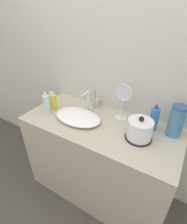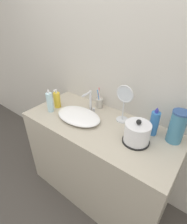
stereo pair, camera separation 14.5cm
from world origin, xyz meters
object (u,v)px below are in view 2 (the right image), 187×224
Objects in this scene: electric_kettle at (137,134)px; lotion_bottle at (57,100)px; faucet at (90,101)px; mouthwash_bottle at (154,123)px; water_pitcher at (177,127)px; toothbrush_cup at (99,103)px; vanity_mirror at (124,101)px; shampoo_bottle at (50,102)px.

electric_kettle is 0.84m from lotion_bottle.
faucet is 0.87× the size of mouthwash_bottle.
toothbrush_cup is at bearing 175.24° from water_pitcher.
electric_kettle is 0.31m from vanity_mirror.
toothbrush_cup is at bearing 46.70° from shampoo_bottle.
vanity_mirror reaches higher than lotion_bottle.
vanity_mirror is (-0.28, 0.02, 0.09)m from mouthwash_bottle.
faucet is 1.11× the size of lotion_bottle.
lotion_bottle is 0.81× the size of shampoo_bottle.
toothbrush_cup is at bearing 172.50° from mouthwash_bottle.
lotion_bottle is (-0.31, -0.13, -0.04)m from faucet.
water_pitcher is (1.04, 0.28, 0.03)m from shampoo_bottle.
faucet is 0.59m from mouthwash_bottle.
electric_kettle is 0.79× the size of water_pitcher.
electric_kettle is 0.99× the size of toothbrush_cup.
mouthwash_bottle is 0.72× the size of vanity_mirror.
mouthwash_bottle is (0.06, 0.17, 0.03)m from electric_kettle.
lotion_bottle is (-0.33, -0.24, 0.03)m from toothbrush_cup.
shampoo_bottle is at bearing -133.30° from toothbrush_cup.
shampoo_bottle is 0.70× the size of vanity_mirror.
electric_kettle is 0.29m from water_pitcher.
mouthwash_bottle is (0.57, -0.07, 0.05)m from toothbrush_cup.
water_pitcher is at bearing 40.29° from electric_kettle.
water_pitcher is (0.21, 0.18, 0.05)m from electric_kettle.
toothbrush_cup is 0.41m from lotion_bottle.
toothbrush_cup is 1.09× the size of lotion_bottle.
toothbrush_cup is 0.80× the size of water_pitcher.
vanity_mirror is at bearing 10.47° from faucet.
shampoo_bottle reaches higher than toothbrush_cup.
vanity_mirror is (0.62, 0.18, 0.11)m from lotion_bottle.
shampoo_bottle is at bearing -83.40° from lotion_bottle.
lotion_bottle is at bearing -157.62° from faucet.
mouthwash_bottle reaches higher than toothbrush_cup.
faucet is 1.01× the size of toothbrush_cup.
water_pitcher reaches higher than shampoo_bottle.
lotion_bottle is (-0.84, -0.00, 0.00)m from electric_kettle.
water_pitcher is (1.05, 0.18, 0.05)m from lotion_bottle.
shampoo_bottle is at bearing -173.35° from electric_kettle.
water_pitcher is (0.75, 0.06, 0.01)m from faucet.
electric_kettle is 0.18m from mouthwash_bottle.
toothbrush_cup is (-0.51, 0.24, -0.03)m from electric_kettle.
vanity_mirror is (-0.22, 0.18, 0.11)m from electric_kettle.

